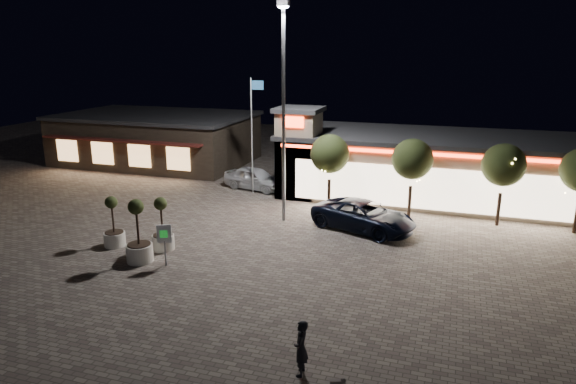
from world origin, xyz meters
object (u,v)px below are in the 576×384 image
(pickup_truck, at_px, (364,216))
(pedestrian, at_px, (301,348))
(white_sedan, at_px, (255,178))
(valet_sign, at_px, (164,237))
(planter_left, at_px, (114,231))
(planter_mid, at_px, (139,242))

(pickup_truck, xyz_separation_m, pedestrian, (0.52, -13.88, 0.10))
(white_sedan, distance_m, pedestrian, 22.16)
(valet_sign, bearing_deg, pedestrian, -35.46)
(white_sedan, xyz_separation_m, valet_sign, (1.06, -13.99, 0.61))
(pickup_truck, relative_size, valet_sign, 2.92)
(pickup_truck, bearing_deg, white_sedan, 75.82)
(planter_left, bearing_deg, pedestrian, -31.04)
(pickup_truck, distance_m, white_sedan, 10.90)
(planter_mid, height_order, valet_sign, planter_mid)
(valet_sign, bearing_deg, planter_mid, 177.98)
(pickup_truck, distance_m, valet_sign, 11.18)
(pedestrian, relative_size, planter_left, 0.69)
(pickup_truck, xyz_separation_m, white_sedan, (-9.01, 6.14, -0.02))
(pickup_truck, distance_m, planter_left, 13.45)
(planter_left, distance_m, valet_sign, 4.12)
(white_sedan, bearing_deg, valet_sign, -162.62)
(pickup_truck, height_order, planter_mid, planter_mid)
(pedestrian, xyz_separation_m, planter_mid, (-9.91, 6.08, 0.04))
(white_sedan, relative_size, planter_left, 1.76)
(white_sedan, distance_m, planter_mid, 13.94)
(pickup_truck, height_order, valet_sign, valet_sign)
(pickup_truck, xyz_separation_m, planter_mid, (-9.40, -7.80, 0.14))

